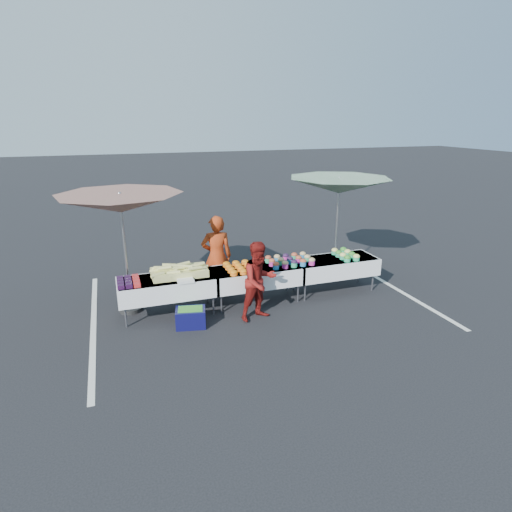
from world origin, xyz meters
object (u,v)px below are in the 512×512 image
object	(u,v)px
table_right	(334,266)
umbrella_right	(339,186)
customer	(259,281)
storage_bin	(191,317)
table_center	(256,275)
vendor	(217,257)
umbrella_left	(120,204)
table_left	(167,286)

from	to	relation	value
table_right	umbrella_right	world-z (taller)	umbrella_right
customer	storage_bin	distance (m)	1.43
table_center	vendor	size ratio (longest dim) A/B	1.06
vendor	umbrella_left	world-z (taller)	umbrella_left
customer	umbrella_left	bearing A→B (deg)	138.42
customer	umbrella_right	size ratio (longest dim) A/B	0.63
table_center	table_right	size ratio (longest dim) A/B	1.00
customer	umbrella_left	size ratio (longest dim) A/B	0.57
umbrella_left	storage_bin	xyz separation A→B (m)	(1.01, -1.05, -1.97)
umbrella_right	table_right	bearing A→B (deg)	-120.83
vendor	table_center	bearing A→B (deg)	147.71
umbrella_left	storage_bin	bearing A→B (deg)	-46.24
table_left	table_center	world-z (taller)	same
customer	umbrella_left	distance (m)	2.93
table_left	table_right	size ratio (longest dim) A/B	1.00
umbrella_right	umbrella_left	bearing A→B (deg)	-175.21
vendor	storage_bin	xyz separation A→B (m)	(-0.82, -1.23, -0.70)
table_right	storage_bin	world-z (taller)	table_right
table_left	umbrella_right	world-z (taller)	umbrella_right
table_left	umbrella_left	size ratio (longest dim) A/B	0.69
table_right	vendor	distance (m)	2.56
table_center	customer	distance (m)	0.79
table_left	storage_bin	bearing A→B (deg)	-64.82
table_left	vendor	xyz separation A→B (m)	(1.13, 0.58, 0.30)
table_right	umbrella_right	bearing A→B (deg)	59.17
table_left	umbrella_left	distance (m)	1.76
table_center	customer	size ratio (longest dim) A/B	1.22
table_right	vendor	bearing A→B (deg)	166.87
table_left	vendor	world-z (taller)	vendor
table_left	vendor	distance (m)	1.30
umbrella_right	storage_bin	world-z (taller)	umbrella_right
umbrella_left	table_right	bearing A→B (deg)	-5.31
vendor	table_left	bearing A→B (deg)	35.43
table_center	storage_bin	size ratio (longest dim) A/B	3.08
vendor	customer	bearing A→B (deg)	118.24
table_left	customer	xyz separation A→B (m)	(1.61, -0.75, 0.18)
table_center	umbrella_right	xyz separation A→B (m)	(2.28, 0.80, 1.59)
table_left	table_center	distance (m)	1.80
table_left	customer	world-z (taller)	customer
umbrella_right	table_left	bearing A→B (deg)	-168.90
table_center	customer	world-z (taller)	customer
umbrella_left	umbrella_right	size ratio (longest dim) A/B	1.11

